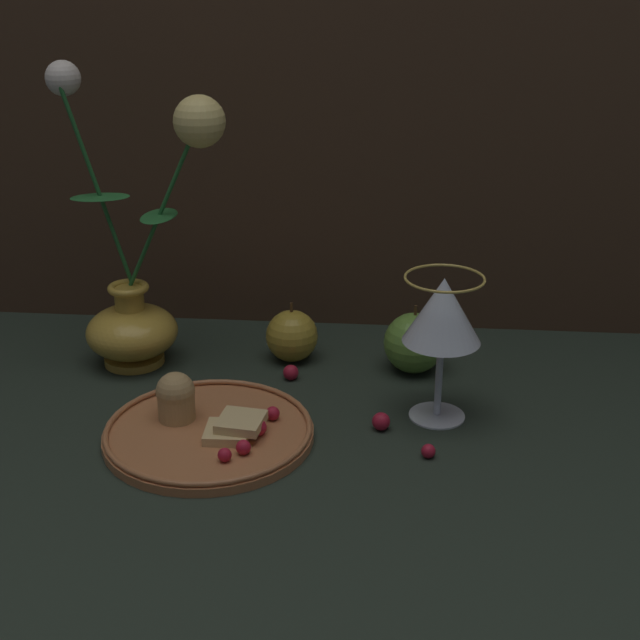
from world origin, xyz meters
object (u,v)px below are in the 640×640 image
(vase, at_px, (139,283))
(wine_glass, at_px, (443,315))
(apple_near_glass, at_px, (414,343))
(plate_with_pastries, at_px, (206,427))
(apple_beside_vase, at_px, (292,336))

(vase, relative_size, wine_glass, 2.21)
(vase, relative_size, apple_near_glass, 4.24)
(plate_with_pastries, distance_m, apple_near_glass, 0.29)
(plate_with_pastries, relative_size, wine_glass, 1.35)
(wine_glass, height_order, apple_near_glass, wine_glass)
(wine_glass, height_order, apple_beside_vase, wine_glass)
(plate_with_pastries, relative_size, apple_beside_vase, 2.90)
(vase, xyz_separation_m, apple_near_glass, (0.34, 0.00, -0.07))
(vase, bearing_deg, plate_with_pastries, -57.09)
(wine_glass, distance_m, apple_beside_vase, 0.24)
(plate_with_pastries, height_order, wine_glass, wine_glass)
(vase, distance_m, apple_beside_vase, 0.20)
(plate_with_pastries, distance_m, wine_glass, 0.28)
(apple_near_glass, bearing_deg, vase, -179.18)
(apple_beside_vase, distance_m, apple_near_glass, 0.15)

